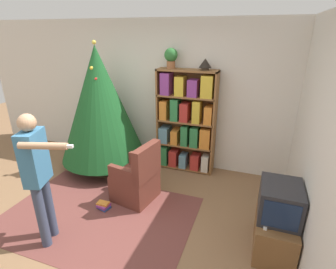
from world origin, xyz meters
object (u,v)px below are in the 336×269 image
object	(u,v)px
bookshelf	(186,122)
potted_plant	(171,57)
television	(280,201)
standing_person	(38,171)
armchair	(137,180)
table_lamp	(205,64)
christmas_tree	(100,105)

from	to	relation	value
bookshelf	potted_plant	distance (m)	1.13
television	standing_person	distance (m)	2.68
armchair	table_lamp	bearing A→B (deg)	159.80
standing_person	table_lamp	bearing A→B (deg)	133.17
bookshelf	potted_plant	xyz separation A→B (m)	(-0.29, 0.01, 1.10)
armchair	potted_plant	size ratio (longest dim) A/B	2.80
bookshelf	television	bearing A→B (deg)	-45.09
television	christmas_tree	distance (m)	3.18
potted_plant	table_lamp	size ratio (longest dim) A/B	1.64
christmas_tree	armchair	size ratio (longest dim) A/B	2.45
standing_person	potted_plant	size ratio (longest dim) A/B	4.88
christmas_tree	standing_person	distance (m)	1.91
christmas_tree	standing_person	world-z (taller)	christmas_tree
television	standing_person	size ratio (longest dim) A/B	0.33
christmas_tree	potted_plant	distance (m)	1.46
bookshelf	christmas_tree	xyz separation A→B (m)	(-1.43, -0.44, 0.30)
bookshelf	television	distance (m)	2.16
christmas_tree	table_lamp	bearing A→B (deg)	14.77
television	armchair	world-z (taller)	armchair
bookshelf	table_lamp	distance (m)	1.05
television	christmas_tree	world-z (taller)	christmas_tree
television	table_lamp	distance (m)	2.33
christmas_tree	standing_person	xyz separation A→B (m)	(0.39, -1.85, -0.25)
christmas_tree	table_lamp	xyz separation A→B (m)	(1.71, 0.45, 0.71)
armchair	potted_plant	xyz separation A→B (m)	(0.12, 1.18, 1.67)
bookshelf	christmas_tree	distance (m)	1.53
television	christmas_tree	xyz separation A→B (m)	(-2.94, 1.08, 0.56)
standing_person	bookshelf	bearing A→B (deg)	138.65
bookshelf	standing_person	bearing A→B (deg)	-114.31
television	potted_plant	bearing A→B (deg)	139.68
armchair	standing_person	distance (m)	1.43
christmas_tree	table_lamp	size ratio (longest dim) A/B	11.28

